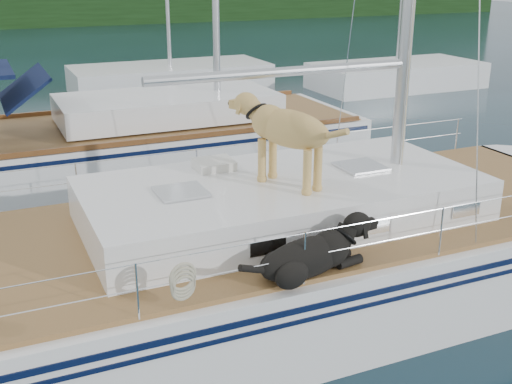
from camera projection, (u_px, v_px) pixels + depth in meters
name	position (u px, v px, depth m)	size (l,w,h in m)	color
ground	(228.00, 312.00, 8.74)	(120.00, 120.00, 0.00)	black
shore_bank	(4.00, 18.00, 48.33)	(92.00, 1.00, 1.20)	#595147
main_sailboat	(235.00, 265.00, 8.53)	(12.00, 3.87, 14.01)	white
neighbor_sailboat	(122.00, 147.00, 14.28)	(11.00, 3.50, 13.30)	white
bg_boat_center	(171.00, 78.00, 23.89)	(7.20, 3.00, 11.65)	white
bg_boat_east	(396.00, 76.00, 24.35)	(6.40, 3.00, 11.65)	white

